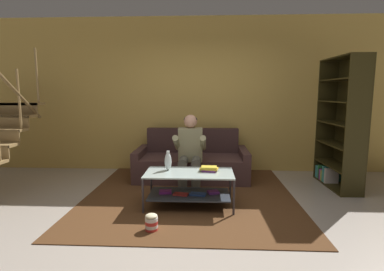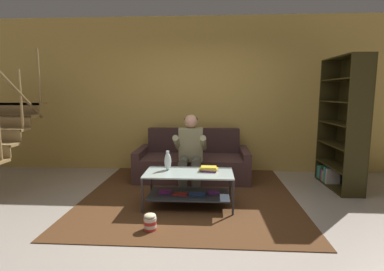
# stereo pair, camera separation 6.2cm
# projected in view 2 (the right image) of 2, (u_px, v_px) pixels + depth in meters

# --- Properties ---
(ground) EXTENTS (16.80, 16.80, 0.00)m
(ground) POSITION_uv_depth(u_px,v_px,m) (194.00, 222.00, 3.50)
(ground) COLOR #AFA396
(back_partition) EXTENTS (8.40, 0.12, 2.90)m
(back_partition) POSITION_uv_depth(u_px,v_px,m) (202.00, 95.00, 5.73)
(back_partition) COLOR gold
(back_partition) RESTS_ON ground
(couch) EXTENTS (1.93, 0.92, 0.85)m
(couch) POSITION_uv_depth(u_px,v_px,m) (193.00, 163.00, 5.28)
(couch) COLOR #452D2B
(couch) RESTS_ON ground
(person_seated_center) EXTENTS (0.50, 0.58, 1.16)m
(person_seated_center) POSITION_uv_depth(u_px,v_px,m) (191.00, 149.00, 4.69)
(person_seated_center) COLOR #535145
(person_seated_center) RESTS_ON ground
(coffee_table) EXTENTS (1.15, 0.59, 0.47)m
(coffee_table) POSITION_uv_depth(u_px,v_px,m) (189.00, 184.00, 3.95)
(coffee_table) COLOR #B0C4BF
(coffee_table) RESTS_ON ground
(area_rug) EXTENTS (3.00, 3.28, 0.01)m
(area_rug) POSITION_uv_depth(u_px,v_px,m) (190.00, 192.00, 4.53)
(area_rug) COLOR #54321A
(area_rug) RESTS_ON ground
(vase) EXTENTS (0.09, 0.09, 0.26)m
(vase) POSITION_uv_depth(u_px,v_px,m) (168.00, 161.00, 4.02)
(vase) COLOR silver
(vase) RESTS_ON coffee_table
(book_stack) EXTENTS (0.26, 0.18, 0.06)m
(book_stack) POSITION_uv_depth(u_px,v_px,m) (209.00, 169.00, 3.97)
(book_stack) COLOR #82348F
(book_stack) RESTS_ON coffee_table
(bookshelf) EXTENTS (0.37, 1.06, 2.05)m
(bookshelf) POSITION_uv_depth(u_px,v_px,m) (343.00, 132.00, 4.72)
(bookshelf) COLOR #2F280F
(bookshelf) RESTS_ON ground
(popcorn_tub) EXTENTS (0.14, 0.14, 0.19)m
(popcorn_tub) POSITION_uv_depth(u_px,v_px,m) (150.00, 222.00, 3.27)
(popcorn_tub) COLOR red
(popcorn_tub) RESTS_ON ground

